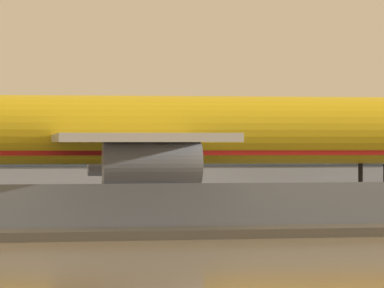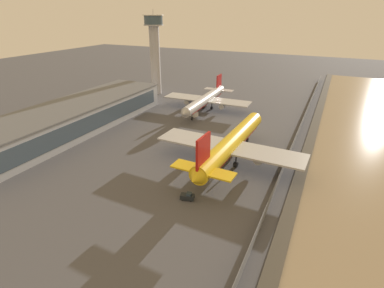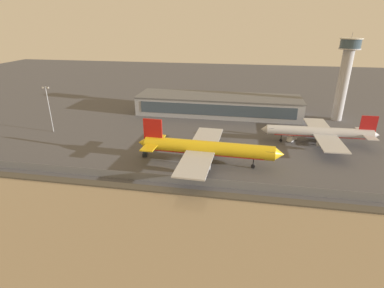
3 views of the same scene
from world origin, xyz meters
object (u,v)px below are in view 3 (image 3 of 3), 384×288
object	(u,v)px
ops_van	(292,138)
control_tower	(345,73)
apron_light_mast_apron_west	(49,107)
passenger_jet_silver	(320,133)
cargo_jet_yellow	(206,148)
baggage_tug	(145,154)

from	to	relation	value
ops_van	control_tower	world-z (taller)	control_tower
apron_light_mast_apron_west	passenger_jet_silver	bearing A→B (deg)	3.06
cargo_jet_yellow	passenger_jet_silver	world-z (taller)	cargo_jet_yellow
baggage_tug	ops_van	world-z (taller)	ops_van
ops_van	control_tower	distance (m)	46.64
ops_van	cargo_jet_yellow	bearing A→B (deg)	-139.57
cargo_jet_yellow	apron_light_mast_apron_west	xyz separation A→B (m)	(-70.08, 19.65, 5.57)
baggage_tug	ops_van	xyz separation A→B (m)	(54.08, 24.27, 0.47)
control_tower	passenger_jet_silver	bearing A→B (deg)	-113.68
passenger_jet_silver	apron_light_mast_apron_west	size ratio (longest dim) A/B	2.23
apron_light_mast_apron_west	ops_van	bearing A→B (deg)	4.09
cargo_jet_yellow	control_tower	size ratio (longest dim) A/B	1.22
control_tower	apron_light_mast_apron_west	distance (m)	133.48
baggage_tug	control_tower	distance (m)	100.10
cargo_jet_yellow	apron_light_mast_apron_west	bearing A→B (deg)	164.34
ops_van	apron_light_mast_apron_west	size ratio (longest dim) A/B	0.28
cargo_jet_yellow	ops_van	world-z (taller)	cargo_jet_yellow
passenger_jet_silver	control_tower	world-z (taller)	control_tower
cargo_jet_yellow	baggage_tug	size ratio (longest dim) A/B	14.17
ops_van	apron_light_mast_apron_west	world-z (taller)	apron_light_mast_apron_west
baggage_tug	control_tower	size ratio (longest dim) A/B	0.09
passenger_jet_silver	control_tower	bearing A→B (deg)	66.32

